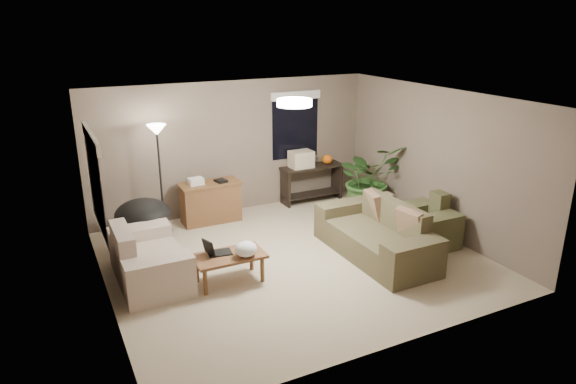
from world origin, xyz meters
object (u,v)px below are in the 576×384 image
main_sofa (377,238)px  desk (211,202)px  coffee_table (229,259)px  cat_scratching_post (385,208)px  console_table (312,181)px  armchair (421,227)px  papasan_chair (143,220)px  loveseat (147,261)px  floor_lamp (158,143)px  houseplant (368,186)px

main_sofa → desk: size_ratio=2.00×
coffee_table → cat_scratching_post: 3.59m
main_sofa → desk: bearing=126.6°
main_sofa → console_table: size_ratio=1.69×
armchair → console_table: size_ratio=0.77×
desk → cat_scratching_post: (2.95, -1.34, -0.16)m
coffee_table → papasan_chair: papasan_chair is taller
armchair → desk: (-2.79, 2.52, 0.08)m
coffee_table → console_table: console_table is taller
loveseat → armchair: size_ratio=1.60×
main_sofa → loveseat: 3.50m
main_sofa → loveseat: size_ratio=1.37×
floor_lamp → houseplant: bearing=-11.1°
papasan_chair → cat_scratching_post: 4.35m
main_sofa → coffee_table: size_ratio=2.20×
armchair → loveseat: bearing=170.2°
loveseat → floor_lamp: bearing=69.2°
desk → cat_scratching_post: bearing=-24.5°
desk → houseplant: 3.00m
main_sofa → papasan_chair: 3.78m
coffee_table → houseplant: 3.70m
armchair → floor_lamp: (-3.68, 2.41, 1.30)m
papasan_chair → desk: bearing=23.0°
armchair → cat_scratching_post: armchair is taller
armchair → coffee_table: armchair is taller
coffee_table → console_table: (2.71, 2.49, 0.08)m
houseplant → cat_scratching_post: (0.07, -0.50, -0.31)m
desk → console_table: 2.21m
papasan_chair → loveseat: bearing=-99.6°
papasan_chair → floor_lamp: bearing=46.7°
loveseat → main_sofa: bearing=-12.6°
papasan_chair → cat_scratching_post: (4.27, -0.78, -0.25)m
main_sofa → houseplant: houseplant is taller
console_table → cat_scratching_post: (0.74, -1.50, -0.22)m
console_table → houseplant: 1.21m
floor_lamp → cat_scratching_post: bearing=-17.9°
coffee_table → console_table: size_ratio=0.77×
loveseat → floor_lamp: 2.21m
desk → coffee_table: bearing=-102.1°
coffee_table → papasan_chair: 1.95m
papasan_chair → coffee_table: bearing=-65.1°
armchair → console_table: armchair is taller
houseplant → console_table: bearing=123.9°
floor_lamp → cat_scratching_post: 4.27m
loveseat → papasan_chair: loveseat is taller
main_sofa → houseplant: (0.99, 1.70, 0.23)m
coffee_table → papasan_chair: bearing=114.9°
loveseat → floor_lamp: floor_lamp is taller
desk → houseplant: bearing=-16.4°
desk → floor_lamp: (-0.89, -0.10, 1.22)m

